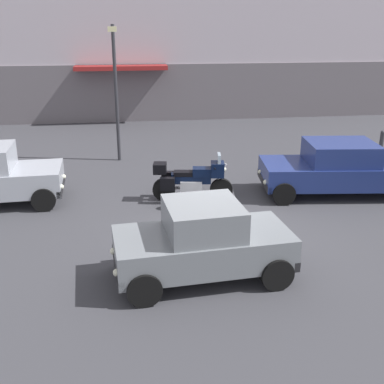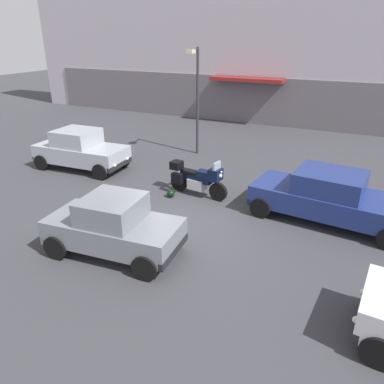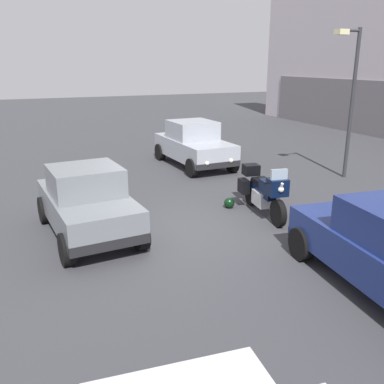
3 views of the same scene
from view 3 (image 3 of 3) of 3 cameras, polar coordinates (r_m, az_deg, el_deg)
The scene contains 6 objects.
ground_plane at distance 9.72m, azimuth -1.71°, elevation -5.18°, with size 80.00×80.00×0.00m, color #38383D.
motorcycle at distance 10.67m, azimuth 9.69°, elevation 0.19°, with size 2.26×0.90×1.36m.
helmet at distance 11.15m, azimuth 5.07°, elevation -1.48°, with size 0.28×0.28×0.28m, color black.
car_compact_side at distance 9.47m, azimuth -14.02°, elevation -1.33°, with size 3.57×1.96×1.56m.
car_wagon_end at distance 15.59m, azimuth 0.23°, elevation 6.50°, with size 3.94×1.95×1.64m.
streetlamp_curbside at distance 14.53m, azimuth 20.59°, elevation 12.86°, with size 0.28×0.94×4.71m.
Camera 3 is at (8.39, -3.23, 3.69)m, focal length 39.41 mm.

